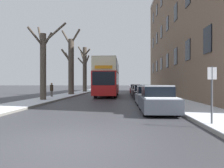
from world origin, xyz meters
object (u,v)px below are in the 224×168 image
at_px(bare_tree_left_1, 71,64).
at_px(pedestrian_left_sidewalk, 52,90).
at_px(oncoming_van, 107,85).
at_px(street_sign_post, 212,92).
at_px(parked_car_0, 158,100).
at_px(parked_car_2, 142,92).
at_px(bare_tree_left_0, 43,63).
at_px(parked_car_3, 138,91).
at_px(parked_car_1, 148,96).
at_px(parked_car_4, 135,89).
at_px(bare_tree_left_2, 85,68).
at_px(double_decker_bus, 108,76).

height_order(bare_tree_left_1, pedestrian_left_sidewalk, bare_tree_left_1).
height_order(oncoming_van, street_sign_post, oncoming_van).
bearing_deg(oncoming_van, street_sign_post, -80.41).
bearing_deg(parked_car_0, parked_car_2, 90.00).
bearing_deg(parked_car_2, pedestrian_left_sidewalk, 174.59).
bearing_deg(bare_tree_left_0, pedestrian_left_sidewalk, 99.55).
height_order(bare_tree_left_0, parked_car_3, bare_tree_left_0).
bearing_deg(parked_car_3, oncoming_van, 105.23).
xyz_separation_m(parked_car_1, parked_car_4, (-0.00, 18.25, 0.00)).
distance_m(oncoming_van, pedestrian_left_sidewalk, 25.93).
relative_size(bare_tree_left_0, parked_car_3, 1.51).
distance_m(bare_tree_left_1, parked_car_4, 11.34).
bearing_deg(bare_tree_left_1, street_sign_post, -63.78).
relative_size(parked_car_2, oncoming_van, 0.72).
bearing_deg(street_sign_post, bare_tree_left_0, 133.17).
bearing_deg(street_sign_post, parked_car_3, 93.75).
bearing_deg(parked_car_2, bare_tree_left_1, 144.37).
xyz_separation_m(bare_tree_left_1, bare_tree_left_2, (0.16, 9.39, 0.17)).
xyz_separation_m(bare_tree_left_2, parked_car_4, (8.75, -3.29, -3.65)).
xyz_separation_m(bare_tree_left_1, parked_car_2, (8.91, -6.38, -3.48)).
bearing_deg(pedestrian_left_sidewalk, oncoming_van, -46.79).
relative_size(parked_car_0, pedestrian_left_sidewalk, 2.40).
height_order(parked_car_0, pedestrian_left_sidewalk, pedestrian_left_sidewalk).
relative_size(bare_tree_left_0, bare_tree_left_2, 0.85).
bearing_deg(double_decker_bus, bare_tree_left_0, -121.62).
relative_size(parked_car_4, street_sign_post, 2.04).
height_order(double_decker_bus, oncoming_van, double_decker_bus).
height_order(bare_tree_left_2, parked_car_3, bare_tree_left_2).
bearing_deg(bare_tree_left_2, parked_car_2, -60.99).
relative_size(parked_car_3, oncoming_van, 0.79).
height_order(bare_tree_left_1, parked_car_3, bare_tree_left_1).
height_order(parked_car_2, oncoming_van, oncoming_van).
bearing_deg(street_sign_post, bare_tree_left_1, 116.22).
xyz_separation_m(parked_car_0, street_sign_post, (1.34, -3.85, 0.59)).
distance_m(double_decker_bus, parked_car_1, 11.40).
bearing_deg(parked_car_4, parked_car_2, -90.00).
height_order(double_decker_bus, parked_car_3, double_decker_bus).
relative_size(parked_car_2, parked_car_4, 0.92).
height_order(bare_tree_left_2, parked_car_1, bare_tree_left_2).
bearing_deg(oncoming_van, bare_tree_left_2, -106.46).
height_order(parked_car_4, pedestrian_left_sidewalk, pedestrian_left_sidewalk).
bearing_deg(parked_car_3, parked_car_2, -90.00).
relative_size(double_decker_bus, parked_car_4, 2.50).
bearing_deg(parked_car_1, parked_car_2, 90.00).
xyz_separation_m(parked_car_4, pedestrian_left_sidewalk, (-9.68, -11.57, 0.24)).
distance_m(parked_car_0, parked_car_1, 4.82).
xyz_separation_m(parked_car_1, parked_car_2, (0.00, 5.76, 0.01)).
relative_size(pedestrian_left_sidewalk, street_sign_post, 0.75).
height_order(bare_tree_left_0, parked_car_1, bare_tree_left_0).
distance_m(double_decker_bus, parked_car_0, 15.97).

